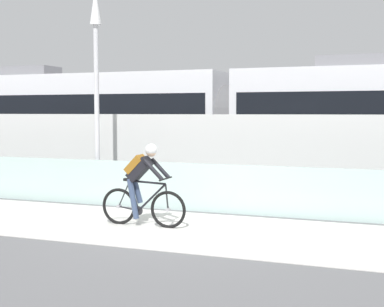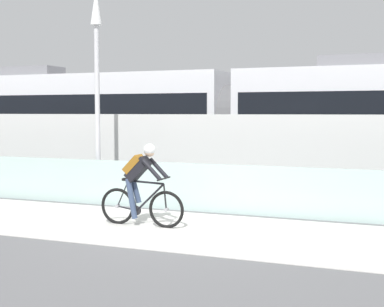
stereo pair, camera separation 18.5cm
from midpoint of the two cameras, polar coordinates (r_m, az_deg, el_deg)
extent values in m
plane|color=slate|center=(10.29, -1.42, -8.00)|extent=(200.00, 200.00, 0.00)
cube|color=silver|center=(10.29, -1.42, -7.97)|extent=(32.00, 3.20, 0.01)
cube|color=#ADC6C1|center=(11.90, 1.98, -3.67)|extent=(32.00, 0.05, 1.07)
cube|color=silver|center=(13.54, 4.47, -0.40)|extent=(32.00, 0.36, 2.15)
cube|color=#595654|center=(16.04, 6.97, -3.51)|extent=(32.00, 0.08, 0.01)
cube|color=#595654|center=(17.43, 8.12, -2.89)|extent=(32.00, 0.08, 0.01)
cube|color=silver|center=(19.21, -11.89, 3.41)|extent=(11.00, 2.50, 3.10)
cube|color=black|center=(19.21, -11.91, 4.46)|extent=(10.56, 2.54, 1.04)
cube|color=#14724C|center=(19.29, -11.83, -0.66)|extent=(10.78, 2.53, 0.28)
cube|color=slate|center=(20.40, -16.70, 8.24)|extent=(2.40, 1.10, 0.36)
cylinder|color=black|center=(21.96, -18.54, -0.79)|extent=(0.60, 0.10, 0.60)
cube|color=#232326|center=(17.65, -2.16, -1.59)|extent=(1.40, 1.88, 0.20)
cylinder|color=black|center=(17.00, -3.11, -2.03)|extent=(0.60, 0.10, 0.60)
cylinder|color=black|center=(18.32, -1.28, -1.56)|extent=(0.60, 0.10, 0.60)
cube|color=slate|center=(16.23, 17.95, 9.23)|extent=(2.40, 1.10, 0.36)
cube|color=#232326|center=(16.43, 12.30, -2.14)|extent=(1.40, 1.88, 0.20)
cylinder|color=black|center=(15.73, 11.90, -2.64)|extent=(0.60, 0.10, 0.60)
cylinder|color=black|center=(17.14, 12.66, -2.08)|extent=(0.60, 0.10, 0.60)
cylinder|color=#59595B|center=(16.80, 4.84, 3.36)|extent=(0.60, 2.30, 2.30)
torus|color=black|center=(10.28, -2.23, -5.97)|extent=(0.72, 0.06, 0.72)
cylinder|color=#99999E|center=(10.28, -2.23, -5.97)|extent=(0.07, 0.10, 0.07)
torus|color=black|center=(10.73, -7.41, -5.56)|extent=(0.72, 0.06, 0.72)
cylinder|color=#99999E|center=(10.73, -7.41, -5.56)|extent=(0.07, 0.10, 0.07)
cylinder|color=black|center=(10.38, -3.95, -4.67)|extent=(0.60, 0.04, 0.58)
cylinder|color=black|center=(10.54, -5.82, -4.46)|extent=(0.22, 0.04, 0.59)
cylinder|color=black|center=(10.37, -4.41, -3.06)|extent=(0.76, 0.04, 0.07)
cylinder|color=black|center=(10.64, -6.40, -5.80)|extent=(0.43, 0.03, 0.09)
cylinder|color=black|center=(10.63, -6.84, -4.23)|extent=(0.27, 0.02, 0.53)
cylinder|color=black|center=(10.25, -2.36, -4.61)|extent=(0.08, 0.03, 0.49)
cube|color=black|center=(10.54, -6.27, -2.76)|extent=(0.24, 0.10, 0.05)
cylinder|color=black|center=(10.21, -2.50, -2.69)|extent=(0.03, 0.58, 0.03)
cylinder|color=#262628|center=(10.55, -5.37, -6.05)|extent=(0.18, 0.02, 0.18)
cube|color=black|center=(10.41, -5.20, -1.65)|extent=(0.50, 0.28, 0.51)
cube|color=#8C5919|center=(10.44, -5.66, -1.13)|extent=(0.38, 0.30, 0.38)
sphere|color=beige|center=(10.28, -4.01, 0.21)|extent=(0.20, 0.20, 0.20)
sphere|color=silver|center=(10.28, -4.02, 0.40)|extent=(0.23, 0.23, 0.23)
cylinder|color=black|center=(10.11, -3.78, -1.76)|extent=(0.41, 0.08, 0.41)
cylinder|color=black|center=(10.40, -3.05, -1.59)|extent=(0.41, 0.08, 0.41)
cylinder|color=#384766|center=(10.46, -5.94, -4.78)|extent=(0.25, 0.11, 0.79)
cylinder|color=#384766|center=(10.59, -5.51, -3.89)|extent=(0.25, 0.11, 0.52)
cylinder|color=gray|center=(13.45, -9.48, -4.67)|extent=(0.24, 0.24, 0.20)
cylinder|color=silver|center=(13.28, -9.60, 4.31)|extent=(0.12, 0.12, 4.20)
cone|color=white|center=(13.52, -9.74, 15.18)|extent=(0.28, 0.28, 0.90)
camera|label=1|loc=(0.09, -89.58, 0.03)|focal=50.28mm
camera|label=2|loc=(0.09, 90.42, -0.03)|focal=50.28mm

